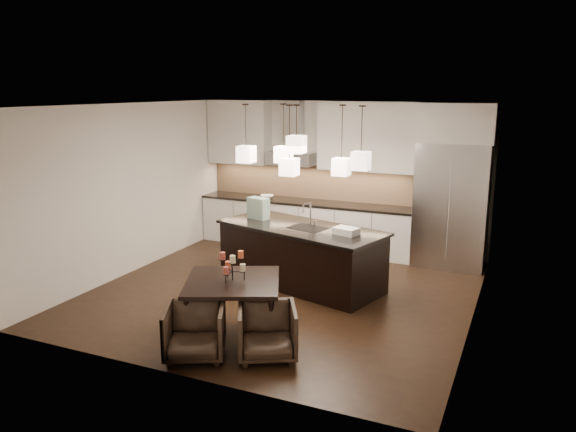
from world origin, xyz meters
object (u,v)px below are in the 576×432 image
at_px(island_body, 301,257).
at_px(armchair_right, 267,332).
at_px(refrigerator, 451,205).
at_px(armchair_left, 195,332).
at_px(dining_table, 233,306).

height_order(island_body, armchair_right, island_body).
bearing_deg(refrigerator, armchair_right, -107.85).
height_order(armchair_left, armchair_right, armchair_left).
xyz_separation_m(dining_table, armchair_left, (-0.06, -0.78, -0.03)).
xyz_separation_m(island_body, armchair_right, (0.58, -2.43, -0.14)).
bearing_deg(refrigerator, island_body, -135.87).
distance_m(island_body, armchair_right, 2.50).
bearing_deg(dining_table, armchair_right, -56.81).
distance_m(refrigerator, armchair_right, 4.64).
xyz_separation_m(refrigerator, dining_table, (-2.10, -3.91, -0.73)).
relative_size(island_body, armchair_right, 3.78).
bearing_deg(armchair_right, refrigerator, 44.11).
bearing_deg(refrigerator, dining_table, -118.19).
relative_size(refrigerator, dining_table, 1.87).
xyz_separation_m(refrigerator, armchair_right, (-1.40, -4.36, -0.77)).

